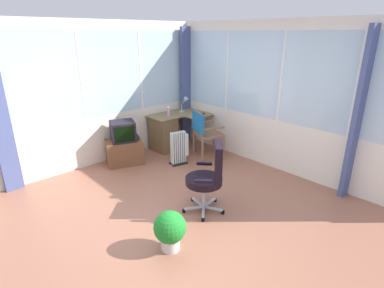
# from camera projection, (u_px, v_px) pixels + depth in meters

# --- Properties ---
(ground) EXTENTS (5.75, 5.69, 0.06)m
(ground) POSITION_uv_depth(u_px,v_px,m) (172.00, 220.00, 4.04)
(ground) COLOR #985F49
(north_window_panel) EXTENTS (4.75, 0.07, 2.53)m
(north_window_panel) POSITION_uv_depth(u_px,v_px,m) (83.00, 97.00, 5.23)
(north_window_panel) COLOR white
(north_window_panel) RESTS_ON ground
(east_window_panel) EXTENTS (0.07, 4.69, 2.53)m
(east_window_panel) POSITION_uv_depth(u_px,v_px,m) (280.00, 99.00, 5.13)
(east_window_panel) COLOR white
(east_window_panel) RESTS_ON ground
(curtain_corner) EXTENTS (0.26, 0.08, 2.43)m
(curtain_corner) POSITION_uv_depth(u_px,v_px,m) (186.00, 86.00, 6.61)
(curtain_corner) COLOR #485589
(curtain_corner) RESTS_ON ground
(curtain_east_far) EXTENTS (0.27, 0.09, 2.43)m
(curtain_east_far) POSITION_uv_depth(u_px,v_px,m) (359.00, 117.00, 4.21)
(curtain_east_far) COLOR #485589
(curtain_east_far) RESTS_ON ground
(desk) EXTENTS (1.13, 0.85, 0.72)m
(desk) POSITION_uv_depth(u_px,v_px,m) (165.00, 132.00, 6.26)
(desk) COLOR olive
(desk) RESTS_ON ground
(desk_lamp) EXTENTS (0.23, 0.20, 0.33)m
(desk_lamp) POSITION_uv_depth(u_px,v_px,m) (186.00, 102.00, 6.42)
(desk_lamp) COLOR #B2B7BC
(desk_lamp) RESTS_ON desk
(tv_remote) EXTENTS (0.08, 0.16, 0.02)m
(tv_remote) POSITION_uv_depth(u_px,v_px,m) (201.00, 113.00, 6.31)
(tv_remote) COLOR black
(tv_remote) RESTS_ON desk
(spray_bottle) EXTENTS (0.06, 0.06, 0.22)m
(spray_bottle) POSITION_uv_depth(u_px,v_px,m) (168.00, 111.00, 6.12)
(spray_bottle) COLOR #DB94B8
(spray_bottle) RESTS_ON desk
(wooden_armchair) EXTENTS (0.63, 0.62, 0.94)m
(wooden_armchair) POSITION_uv_depth(u_px,v_px,m) (203.00, 129.00, 5.74)
(wooden_armchair) COLOR brown
(wooden_armchair) RESTS_ON ground
(office_chair) EXTENTS (0.60, 0.61, 0.99)m
(office_chair) POSITION_uv_depth(u_px,v_px,m) (210.00, 174.00, 4.03)
(office_chair) COLOR #B7B7BF
(office_chair) RESTS_ON ground
(tv_on_stand) EXTENTS (0.76, 0.64, 0.81)m
(tv_on_stand) POSITION_uv_depth(u_px,v_px,m) (124.00, 145.00, 5.60)
(tv_on_stand) COLOR brown
(tv_on_stand) RESTS_ON ground
(space_heater) EXTENTS (0.37, 0.24, 0.63)m
(space_heater) POSITION_uv_depth(u_px,v_px,m) (180.00, 148.00, 5.59)
(space_heater) COLOR silver
(space_heater) RESTS_ON ground
(potted_plant) EXTENTS (0.37, 0.37, 0.47)m
(potted_plant) POSITION_uv_depth(u_px,v_px,m) (170.00, 229.00, 3.37)
(potted_plant) COLOR silver
(potted_plant) RESTS_ON ground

